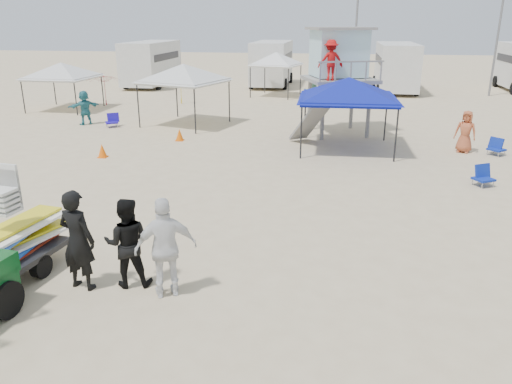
% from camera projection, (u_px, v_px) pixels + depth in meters
% --- Properties ---
extents(ground, '(140.00, 140.00, 0.00)m').
position_uv_depth(ground, '(198.00, 320.00, 8.47)').
color(ground, beige).
rests_on(ground, ground).
extents(surf_trailer, '(1.43, 2.32, 1.98)m').
position_uv_depth(surf_trailer, '(14.00, 236.00, 9.76)').
color(surf_trailer, black).
rests_on(surf_trailer, ground).
extents(man_left, '(0.79, 0.60, 1.95)m').
position_uv_depth(man_left, '(78.00, 240.00, 9.19)').
color(man_left, black).
rests_on(man_left, ground).
extents(man_mid, '(0.99, 0.85, 1.75)m').
position_uv_depth(man_mid, '(127.00, 243.00, 9.33)').
color(man_mid, black).
rests_on(man_mid, ground).
extents(man_right, '(1.21, 0.90, 1.90)m').
position_uv_depth(man_right, '(166.00, 248.00, 8.94)').
color(man_right, white).
rests_on(man_right, ground).
extents(lifeguard_tower, '(3.52, 3.52, 4.42)m').
position_uv_depth(lifeguard_tower, '(339.00, 57.00, 21.30)').
color(lifeguard_tower, gray).
rests_on(lifeguard_tower, ground).
extents(canopy_blue, '(3.60, 3.60, 3.17)m').
position_uv_depth(canopy_blue, '(349.00, 81.00, 18.78)').
color(canopy_blue, black).
rests_on(canopy_blue, ground).
extents(canopy_white_a, '(4.07, 4.07, 3.27)m').
position_uv_depth(canopy_white_a, '(183.00, 67.00, 23.25)').
color(canopy_white_a, black).
rests_on(canopy_white_a, ground).
extents(canopy_white_b, '(3.26, 3.26, 2.99)m').
position_uv_depth(canopy_white_b, '(61.00, 65.00, 27.37)').
color(canopy_white_b, black).
rests_on(canopy_white_b, ground).
extents(canopy_white_c, '(3.28, 3.28, 3.22)m').
position_uv_depth(canopy_white_c, '(276.00, 54.00, 32.22)').
color(canopy_white_c, black).
rests_on(canopy_white_c, ground).
extents(umbrella_a, '(2.51, 2.53, 1.76)m').
position_uv_depth(umbrella_a, '(104.00, 90.00, 29.34)').
color(umbrella_a, '#AC1222').
rests_on(umbrella_a, ground).
extents(umbrella_b, '(3.05, 3.05, 1.96)m').
position_uv_depth(umbrella_b, '(181.00, 87.00, 29.69)').
color(umbrella_b, gold).
rests_on(umbrella_b, ground).
extents(cone_near, '(0.34, 0.34, 0.50)m').
position_uv_depth(cone_near, '(102.00, 151.00, 18.35)').
color(cone_near, '#FF6008').
rests_on(cone_near, ground).
extents(cone_far, '(0.34, 0.34, 0.50)m').
position_uv_depth(cone_far, '(180.00, 135.00, 20.88)').
color(cone_far, '#EF5F07').
rests_on(cone_far, ground).
extents(beach_chair_a, '(0.73, 0.82, 0.64)m').
position_uv_depth(beach_chair_a, '(112.00, 120.00, 23.58)').
color(beach_chair_a, '#1C0FA3').
rests_on(beach_chair_a, ground).
extents(beach_chair_b, '(0.72, 0.80, 0.64)m').
position_uv_depth(beach_chair_b, '(483.00, 175.00, 15.26)').
color(beach_chair_b, '#0D2697').
rests_on(beach_chair_b, ground).
extents(beach_chair_c, '(0.73, 0.86, 0.64)m').
position_uv_depth(beach_chair_c, '(496.00, 146.00, 18.72)').
color(beach_chair_c, '#0E2699').
rests_on(beach_chair_c, ground).
extents(rv_far_left, '(2.64, 6.80, 3.25)m').
position_uv_depth(rv_far_left, '(151.00, 62.00, 37.69)').
color(rv_far_left, silver).
rests_on(rv_far_left, ground).
extents(rv_mid_left, '(2.65, 6.50, 3.25)m').
position_uv_depth(rv_mid_left, '(272.00, 62.00, 37.70)').
color(rv_mid_left, silver).
rests_on(rv_mid_left, ground).
extents(rv_mid_right, '(2.64, 7.00, 3.25)m').
position_uv_depth(rv_mid_right, '(396.00, 65.00, 34.91)').
color(rv_mid_right, silver).
rests_on(rv_mid_right, ground).
extents(light_pole_left, '(0.14, 0.14, 8.00)m').
position_uv_depth(light_pole_left, '(356.00, 33.00, 31.86)').
color(light_pole_left, slate).
rests_on(light_pole_left, ground).
extents(light_pole_right, '(0.14, 0.14, 8.00)m').
position_uv_depth(light_pole_right, '(498.00, 33.00, 31.87)').
color(light_pole_right, slate).
rests_on(light_pole_right, ground).
extents(distant_beachgoers, '(17.99, 10.57, 1.76)m').
position_uv_depth(distant_beachgoers, '(245.00, 105.00, 24.59)').
color(distant_beachgoers, teal).
rests_on(distant_beachgoers, ground).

